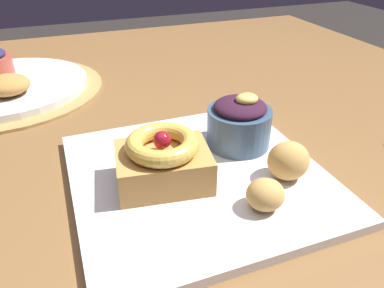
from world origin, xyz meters
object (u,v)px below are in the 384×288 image
(berry_ramekin, at_px, (239,123))
(back_plate, at_px, (5,86))
(fritter_middle, at_px, (288,161))
(back_pastry, at_px, (7,85))
(cake_slice, at_px, (163,160))
(fritter_front, at_px, (265,195))
(front_plate, at_px, (198,177))

(berry_ramekin, xyz_separation_m, back_plate, (-0.30, 0.33, -0.03))
(fritter_middle, xyz_separation_m, back_pastry, (-0.31, 0.36, -0.00))
(back_pastry, bearing_deg, cake_slice, -61.79)
(berry_ramekin, xyz_separation_m, fritter_front, (-0.03, -0.12, -0.02))
(berry_ramekin, relative_size, fritter_middle, 1.71)
(fritter_middle, bearing_deg, front_plate, 154.13)
(front_plate, relative_size, fritter_front, 7.21)
(fritter_front, relative_size, fritter_middle, 0.83)
(fritter_front, xyz_separation_m, back_pastry, (-0.26, 0.40, 0.00))
(front_plate, xyz_separation_m, fritter_front, (0.04, -0.08, 0.02))
(fritter_middle, height_order, back_plate, fritter_middle)
(front_plate, relative_size, berry_ramekin, 3.48)
(back_pastry, bearing_deg, fritter_middle, -49.79)
(cake_slice, height_order, berry_ramekin, berry_ramekin)
(fritter_front, bearing_deg, fritter_middle, 36.27)
(fritter_front, xyz_separation_m, back_plate, (-0.27, 0.46, -0.02))
(front_plate, height_order, fritter_front, fritter_front)
(cake_slice, xyz_separation_m, berry_ramekin, (0.12, 0.05, 0.00))
(fritter_front, bearing_deg, back_pastry, 122.60)
(cake_slice, xyz_separation_m, fritter_front, (0.08, -0.08, -0.01))
(front_plate, xyz_separation_m, back_pastry, (-0.22, 0.32, 0.03))
(fritter_middle, relative_size, back_pastry, 0.66)
(fritter_middle, bearing_deg, back_pastry, 130.21)
(fritter_middle, distance_m, back_plate, 0.53)
(fritter_middle, bearing_deg, fritter_front, -143.73)
(cake_slice, height_order, back_plate, cake_slice)
(cake_slice, bearing_deg, fritter_front, -43.33)
(berry_ramekin, relative_size, back_pastry, 1.13)
(front_plate, xyz_separation_m, berry_ramekin, (0.07, 0.04, 0.04))
(front_plate, distance_m, berry_ramekin, 0.09)
(fritter_middle, height_order, back_pastry, fritter_middle)
(fritter_front, bearing_deg, berry_ramekin, 75.25)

